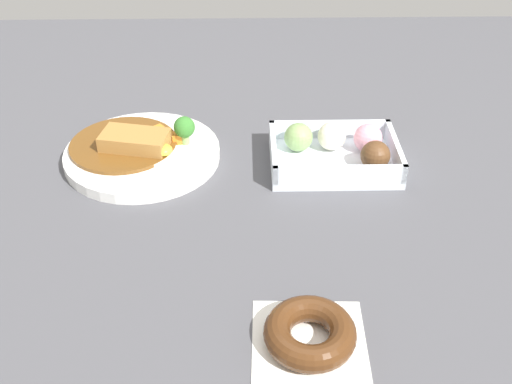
{
  "coord_description": "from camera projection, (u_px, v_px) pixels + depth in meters",
  "views": [
    {
      "loc": [
        -0.04,
        0.69,
        0.54
      ],
      "look_at": [
        -0.06,
        -0.02,
        0.03
      ],
      "focal_mm": 43.32,
      "sensor_mm": 36.0,
      "label": 1
    }
  ],
  "objects": [
    {
      "name": "donut_box",
      "position": [
        338.0,
        151.0,
        0.98
      ],
      "size": [
        0.2,
        0.14,
        0.06
      ],
      "color": "silver",
      "rests_on": "ground_plane"
    },
    {
      "name": "curry_plate",
      "position": [
        141.0,
        151.0,
        0.99
      ],
      "size": [
        0.25,
        0.25,
        0.07
      ],
      "color": "white",
      "rests_on": "ground_plane"
    },
    {
      "name": "chocolate_ring_donut",
      "position": [
        310.0,
        334.0,
        0.68
      ],
      "size": [
        0.13,
        0.13,
        0.03
      ],
      "color": "white",
      "rests_on": "ground_plane"
    },
    {
      "name": "ground_plane",
      "position": [
        217.0,
        220.0,
        0.87
      ],
      "size": [
        1.6,
        1.6,
        0.0
      ],
      "primitive_type": "plane",
      "color": "#4C4C51"
    }
  ]
}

